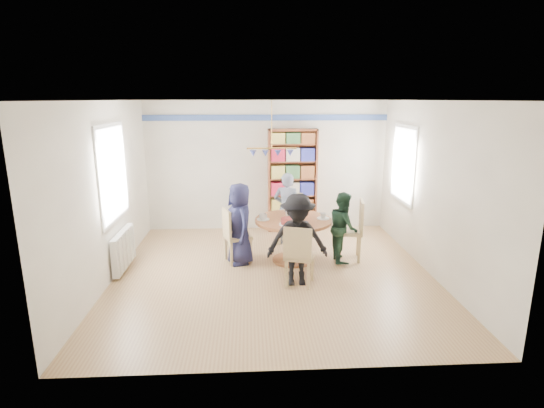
{
  "coord_description": "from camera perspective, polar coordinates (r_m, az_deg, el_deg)",
  "views": [
    {
      "loc": [
        -0.37,
        -6.31,
        2.72
      ],
      "look_at": [
        0.0,
        0.4,
        1.05
      ],
      "focal_mm": 28.0,
      "sensor_mm": 36.0,
      "label": 1
    }
  ],
  "objects": [
    {
      "name": "ground",
      "position": [
        6.88,
        0.19,
        -9.32
      ],
      "size": [
        5.0,
        5.0,
        0.0
      ],
      "primitive_type": "plane",
      "color": "tan"
    },
    {
      "name": "person_near",
      "position": [
        6.29,
        3.43,
        -4.85
      ],
      "size": [
        0.91,
        0.53,
        1.39
      ],
      "primitive_type": "imported",
      "rotation": [
        0.0,
        0.0,
        -0.01
      ],
      "color": "black",
      "rests_on": "ground"
    },
    {
      "name": "room_shell",
      "position": [
        7.26,
        -2.27,
        5.45
      ],
      "size": [
        5.0,
        5.0,
        5.0
      ],
      "color": "white",
      "rests_on": "ground"
    },
    {
      "name": "chair_far",
      "position": [
        8.2,
        2.55,
        -1.57
      ],
      "size": [
        0.53,
        0.53,
        0.96
      ],
      "color": "#D5BE83",
      "rests_on": "ground"
    },
    {
      "name": "dining_table",
      "position": [
        7.22,
        2.86,
        -3.5
      ],
      "size": [
        1.3,
        1.3,
        0.75
      ],
      "color": "brown",
      "rests_on": "ground"
    },
    {
      "name": "person_far",
      "position": [
        8.02,
        2.02,
        -0.68
      ],
      "size": [
        0.58,
        0.46,
        1.39
      ],
      "primitive_type": "imported",
      "rotation": [
        0.0,
        0.0,
        2.87
      ],
      "color": "gray",
      "rests_on": "ground"
    },
    {
      "name": "person_left",
      "position": [
        7.12,
        -4.35,
        -2.65
      ],
      "size": [
        0.64,
        0.78,
        1.38
      ],
      "primitive_type": "imported",
      "rotation": [
        0.0,
        0.0,
        -1.23
      ],
      "color": "#1A1B3B",
      "rests_on": "ground"
    },
    {
      "name": "chair_left",
      "position": [
        7.21,
        -5.25,
        -3.92
      ],
      "size": [
        0.52,
        0.52,
        0.93
      ],
      "color": "#D5BE83",
      "rests_on": "ground"
    },
    {
      "name": "bookshelf",
      "position": [
        8.86,
        2.74,
        3.06
      ],
      "size": [
        1.01,
        0.3,
        2.13
      ],
      "color": "brown",
      "rests_on": "ground"
    },
    {
      "name": "chair_near",
      "position": [
        6.28,
        3.63,
        -6.63
      ],
      "size": [
        0.52,
        0.52,
        0.94
      ],
      "color": "#D5BE83",
      "rests_on": "ground"
    },
    {
      "name": "tableware",
      "position": [
        7.17,
        2.65,
        -1.43
      ],
      "size": [
        1.23,
        1.23,
        0.32
      ],
      "color": "white",
      "rests_on": "dining_table"
    },
    {
      "name": "chair_right",
      "position": [
        7.43,
        10.92,
        -3.08
      ],
      "size": [
        0.54,
        0.54,
        1.05
      ],
      "color": "#D5BE83",
      "rests_on": "ground"
    },
    {
      "name": "radiator",
      "position": [
        7.32,
        -19.31,
        -5.77
      ],
      "size": [
        0.12,
        1.0,
        0.6
      ],
      "color": "silver",
      "rests_on": "ground"
    },
    {
      "name": "person_right",
      "position": [
        7.32,
        9.55,
        -3.06
      ],
      "size": [
        0.46,
        0.59,
        1.21
      ],
      "primitive_type": "imported",
      "rotation": [
        0.0,
        0.0,
        1.57
      ],
      "color": "#1A3526",
      "rests_on": "ground"
    }
  ]
}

